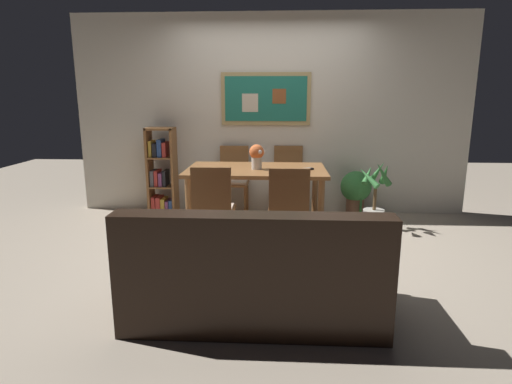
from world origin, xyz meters
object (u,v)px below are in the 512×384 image
(dining_chair_near_right, at_px, (289,205))
(dining_chair_near_left, at_px, (213,203))
(dining_table, at_px, (256,176))
(bookshelf, at_px, (162,176))
(leather_couch, at_px, (255,276))
(potted_ivy, at_px, (356,190))
(dining_chair_far_left, at_px, (234,175))
(dining_chair_far_right, at_px, (288,175))
(potted_palm, at_px, (375,202))
(tv_remote, at_px, (307,169))
(flower_vase, at_px, (257,155))

(dining_chair_near_right, xyz_separation_m, dining_chair_near_left, (-0.74, 0.03, 0.00))
(dining_table, relative_size, bookshelf, 1.35)
(leather_couch, relative_size, potted_ivy, 2.95)
(dining_table, height_order, dining_chair_far_left, dining_chair_far_left)
(dining_chair_far_right, height_order, potted_palm, dining_chair_far_right)
(dining_chair_far_left, height_order, tv_remote, dining_chair_far_left)
(dining_table, relative_size, potted_ivy, 2.57)
(potted_palm, xyz_separation_m, tv_remote, (-0.84, -0.32, 0.45))
(potted_palm, bearing_deg, dining_chair_far_left, 163.46)
(bookshelf, bearing_deg, flower_vase, -29.24)
(potted_ivy, relative_size, potted_palm, 0.73)
(dining_table, xyz_separation_m, potted_ivy, (1.26, 0.69, -0.31))
(dining_chair_far_right, distance_m, potted_palm, 1.19)
(potted_palm, height_order, flower_vase, flower_vase)
(dining_table, distance_m, tv_remote, 0.58)
(dining_table, relative_size, dining_chair_near_left, 1.73)
(dining_chair_far_left, distance_m, potted_palm, 1.84)
(leather_couch, xyz_separation_m, tv_remote, (0.47, 1.87, 0.45))
(dining_table, xyz_separation_m, dining_chair_near_right, (0.36, -0.78, -0.13))
(dining_table, height_order, dining_chair_near_left, dining_chair_near_left)
(bookshelf, bearing_deg, potted_ivy, 0.18)
(dining_chair_near_right, distance_m, potted_palm, 1.49)
(flower_vase, bearing_deg, dining_chair_far_right, 66.28)
(potted_ivy, xyz_separation_m, flower_vase, (-1.25, -0.74, 0.56))
(dining_chair_near_left, relative_size, flower_vase, 3.28)
(bookshelf, distance_m, potted_ivy, 2.56)
(dining_chair_far_right, distance_m, dining_chair_near_left, 1.74)
(bookshelf, relative_size, potted_palm, 1.39)
(leather_couch, distance_m, tv_remote, 1.98)
(bookshelf, bearing_deg, dining_chair_near_right, -41.71)
(dining_chair_near_left, relative_size, potted_palm, 1.09)
(flower_vase, bearing_deg, potted_ivy, 30.45)
(dining_table, height_order, potted_ivy, dining_table)
(bookshelf, distance_m, flower_vase, 1.54)
(tv_remote, bearing_deg, dining_chair_near_right, -106.67)
(dining_chair_far_left, bearing_deg, flower_vase, -66.50)
(dining_chair_near_left, distance_m, potted_palm, 2.06)
(dining_chair_far_right, bearing_deg, dining_chair_near_left, -116.06)
(potted_palm, distance_m, tv_remote, 1.00)
(dining_chair_near_right, height_order, flower_vase, flower_vase)
(leather_couch, distance_m, potted_palm, 2.55)
(potted_palm, bearing_deg, bookshelf, 170.66)
(leather_couch, bearing_deg, dining_table, 92.78)
(dining_chair_near_left, height_order, flower_vase, flower_vase)
(leather_couch, bearing_deg, flower_vase, 92.59)
(leather_couch, xyz_separation_m, flower_vase, (-0.09, 1.91, 0.61))
(bookshelf, relative_size, potted_ivy, 1.90)
(dining_chair_near_right, bearing_deg, dining_table, 114.41)
(dining_chair_far_right, height_order, tv_remote, dining_chair_far_right)
(dining_table, xyz_separation_m, dining_chair_near_left, (-0.38, -0.76, -0.13))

